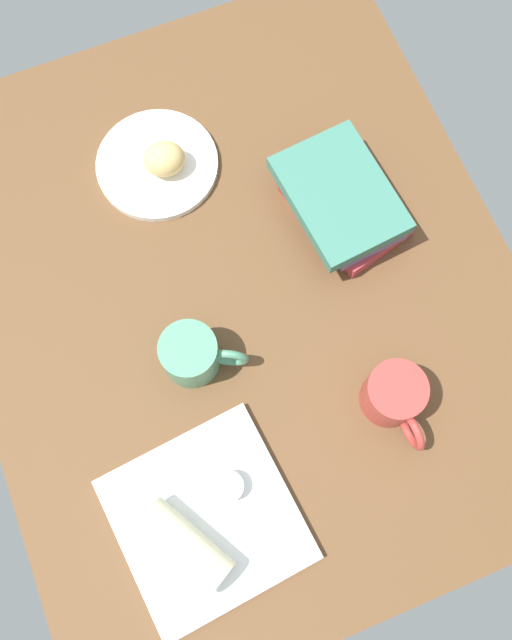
% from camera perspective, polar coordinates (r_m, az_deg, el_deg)
% --- Properties ---
extents(dining_table, '(1.10, 0.90, 0.04)m').
position_cam_1_polar(dining_table, '(1.17, -1.19, 2.04)').
color(dining_table, brown).
rests_on(dining_table, ground).
extents(round_plate, '(0.21, 0.21, 0.01)m').
position_cam_1_polar(round_plate, '(1.25, -8.14, 12.57)').
color(round_plate, white).
rests_on(round_plate, dining_table).
extents(scone_pastry, '(0.07, 0.08, 0.06)m').
position_cam_1_polar(scone_pastry, '(1.21, -7.57, 13.02)').
color(scone_pastry, '#D9B66D').
rests_on(scone_pastry, round_plate).
extents(square_plate, '(0.28, 0.28, 0.02)m').
position_cam_1_polar(square_plate, '(1.09, -4.13, -16.06)').
color(square_plate, white).
rests_on(square_plate, dining_table).
extents(sauce_cup, '(0.05, 0.05, 0.03)m').
position_cam_1_polar(sauce_cup, '(1.06, -2.24, -13.55)').
color(sauce_cup, silver).
rests_on(sauce_cup, square_plate).
extents(breakfast_wrap, '(0.16, 0.12, 0.06)m').
position_cam_1_polar(breakfast_wrap, '(1.05, -5.92, -18.05)').
color(breakfast_wrap, beige).
rests_on(breakfast_wrap, square_plate).
extents(book_stack, '(0.24, 0.19, 0.08)m').
position_cam_1_polar(book_stack, '(1.17, 7.21, 9.63)').
color(book_stack, '#A53338').
rests_on(book_stack, dining_table).
extents(coffee_mug, '(0.14, 0.09, 0.09)m').
position_cam_1_polar(coffee_mug, '(1.08, 11.34, -6.18)').
color(coffee_mug, '#B23833').
rests_on(coffee_mug, dining_table).
extents(second_mug, '(0.09, 0.13, 0.09)m').
position_cam_1_polar(second_mug, '(1.08, -5.28, -2.87)').
color(second_mug, '#4C8C6B').
rests_on(second_mug, dining_table).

